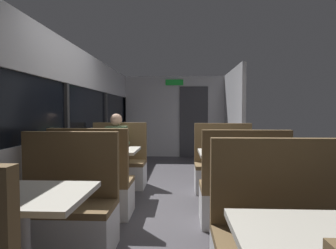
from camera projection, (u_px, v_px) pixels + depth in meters
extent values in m
cube|color=#423F44|center=(167.00, 204.00, 4.03)|extent=(3.30, 9.20, 0.02)
cube|color=#B2B2B7|center=(66.00, 169.00, 4.07)|extent=(0.08, 8.40, 0.95)
cube|color=#B2B2B7|center=(64.00, 62.00, 4.00)|extent=(0.08, 8.40, 0.60)
cube|color=black|center=(64.00, 110.00, 4.04)|extent=(0.03, 8.40, 0.75)
cube|color=#2D2D30|center=(66.00, 110.00, 4.04)|extent=(0.06, 0.08, 0.75)
cube|color=#2D2D30|center=(106.00, 110.00, 6.13)|extent=(0.06, 0.08, 0.75)
cube|color=#2D2D30|center=(125.00, 110.00, 8.23)|extent=(0.06, 0.08, 0.75)
cube|color=#B2B2B7|center=(174.00, 117.00, 8.17)|extent=(2.90, 0.08, 2.30)
cube|color=#333338|center=(194.00, 122.00, 8.10)|extent=(0.80, 0.04, 2.00)
cube|color=green|center=(174.00, 82.00, 8.06)|extent=(0.50, 0.03, 0.16)
cube|color=#B2B2B7|center=(233.00, 118.00, 6.90)|extent=(0.08, 2.40, 2.30)
cylinder|color=#9E9EA3|center=(23.00, 249.00, 1.97)|extent=(0.10, 0.10, 0.70)
cube|color=beige|center=(22.00, 196.00, 1.95)|extent=(0.90, 0.70, 0.04)
cube|color=silver|center=(63.00, 231.00, 2.63)|extent=(0.95, 0.50, 0.39)
cube|color=brown|center=(63.00, 207.00, 2.62)|extent=(0.95, 0.50, 0.06)
cube|color=brown|center=(71.00, 164.00, 2.82)|extent=(0.95, 0.08, 0.65)
cylinder|color=#9E9EA3|center=(108.00, 175.00, 4.23)|extent=(0.10, 0.10, 0.70)
cube|color=beige|center=(107.00, 151.00, 4.21)|extent=(0.90, 0.70, 0.04)
cube|color=silver|center=(94.00, 199.00, 3.58)|extent=(0.95, 0.50, 0.39)
cube|color=brown|center=(94.00, 182.00, 3.57)|extent=(0.95, 0.50, 0.06)
cube|color=brown|center=(88.00, 156.00, 3.34)|extent=(0.95, 0.08, 0.65)
cube|color=silver|center=(118.00, 176.00, 4.90)|extent=(0.95, 0.50, 0.39)
cube|color=brown|center=(118.00, 163.00, 4.88)|extent=(0.95, 0.50, 0.06)
cube|color=brown|center=(120.00, 141.00, 5.08)|extent=(0.95, 0.08, 0.65)
cube|color=brown|center=(283.00, 240.00, 1.94)|extent=(0.95, 0.50, 0.06)
cube|color=brown|center=(274.00, 181.00, 2.14)|extent=(0.95, 0.08, 0.65)
cylinder|color=#9E9EA3|center=(231.00, 180.00, 3.95)|extent=(0.10, 0.10, 0.70)
cube|color=beige|center=(232.00, 153.00, 3.93)|extent=(0.90, 0.70, 0.04)
cube|color=silver|center=(241.00, 207.00, 3.29)|extent=(0.95, 0.50, 0.39)
cube|color=brown|center=(242.00, 188.00, 3.28)|extent=(0.95, 0.50, 0.06)
cube|color=brown|center=(246.00, 160.00, 3.06)|extent=(0.95, 0.08, 0.65)
cube|color=silver|center=(224.00, 180.00, 4.61)|extent=(0.95, 0.50, 0.39)
cube|color=brown|center=(224.00, 166.00, 4.60)|extent=(0.95, 0.50, 0.06)
cube|color=brown|center=(223.00, 142.00, 4.79)|extent=(0.95, 0.08, 0.65)
cube|color=#26262D|center=(118.00, 174.00, 4.89)|extent=(0.30, 0.36, 0.45)
cube|color=#59724C|center=(117.00, 144.00, 4.82)|extent=(0.34, 0.22, 0.60)
sphere|color=tan|center=(116.00, 120.00, 4.78)|extent=(0.20, 0.20, 0.20)
cylinder|color=#59724C|center=(102.00, 144.00, 4.65)|extent=(0.07, 0.28, 0.07)
cylinder|color=#59724C|center=(126.00, 144.00, 4.63)|extent=(0.07, 0.28, 0.07)
cylinder|color=#26598C|center=(219.00, 148.00, 4.03)|extent=(0.07, 0.07, 0.09)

